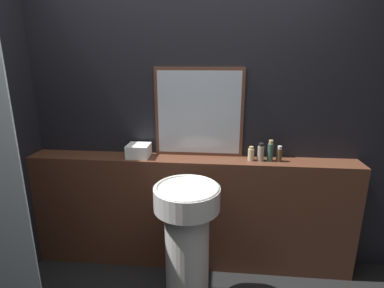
# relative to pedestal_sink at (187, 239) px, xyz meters

# --- Properties ---
(wall_back) EXTENTS (8.00, 0.06, 2.50)m
(wall_back) POSITION_rel_pedestal_sink_xyz_m (-0.02, 0.61, 0.71)
(wall_back) COLOR black
(wall_back) RESTS_ON ground_plane
(vanity_counter) EXTENTS (2.65, 0.23, 0.96)m
(vanity_counter) POSITION_rel_pedestal_sink_xyz_m (-0.02, 0.46, -0.05)
(vanity_counter) COLOR #512D1E
(vanity_counter) RESTS_ON ground_plane
(pedestal_sink) EXTENTS (0.44, 0.44, 0.93)m
(pedestal_sink) POSITION_rel_pedestal_sink_xyz_m (0.00, 0.00, 0.00)
(pedestal_sink) COLOR silver
(pedestal_sink) RESTS_ON ground_plane
(mirror) EXTENTS (0.71, 0.03, 0.71)m
(mirror) POSITION_rel_pedestal_sink_xyz_m (0.03, 0.56, 0.78)
(mirror) COLOR #563323
(mirror) RESTS_ON vanity_counter
(towel_stack) EXTENTS (0.18, 0.17, 0.10)m
(towel_stack) POSITION_rel_pedestal_sink_xyz_m (-0.45, 0.46, 0.48)
(towel_stack) COLOR white
(towel_stack) RESTS_ON vanity_counter
(shampoo_bottle) EXTENTS (0.05, 0.05, 0.11)m
(shampoo_bottle) POSITION_rel_pedestal_sink_xyz_m (0.45, 0.46, 0.48)
(shampoo_bottle) COLOR #C6B284
(shampoo_bottle) RESTS_ON vanity_counter
(conditioner_bottle) EXTENTS (0.05, 0.05, 0.14)m
(conditioner_bottle) POSITION_rel_pedestal_sink_xyz_m (0.53, 0.46, 0.49)
(conditioner_bottle) COLOR gray
(conditioner_bottle) RESTS_ON vanity_counter
(lotion_bottle) EXTENTS (0.04, 0.04, 0.17)m
(lotion_bottle) POSITION_rel_pedestal_sink_xyz_m (0.60, 0.46, 0.51)
(lotion_bottle) COLOR #2D4C3D
(lotion_bottle) RESTS_ON vanity_counter
(body_wash_bottle) EXTENTS (0.04, 0.04, 0.12)m
(body_wash_bottle) POSITION_rel_pedestal_sink_xyz_m (0.67, 0.46, 0.49)
(body_wash_bottle) COLOR #4C3823
(body_wash_bottle) RESTS_ON vanity_counter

